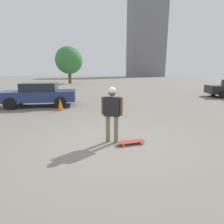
{
  "coord_description": "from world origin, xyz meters",
  "views": [
    {
      "loc": [
        1.16,
        4.84,
        2.07
      ],
      "look_at": [
        0.0,
        0.0,
        0.94
      ],
      "focal_mm": 28.0,
      "sensor_mm": 36.0,
      "label": 1
    }
  ],
  "objects_px": {
    "person": "(112,109)",
    "car_parked_near": "(39,94)",
    "traffic_cone": "(60,104)",
    "skateboard": "(131,142)"
  },
  "relations": [
    {
      "from": "skateboard",
      "to": "car_parked_near",
      "type": "height_order",
      "value": "car_parked_near"
    },
    {
      "from": "traffic_cone",
      "to": "car_parked_near",
      "type": "bearing_deg",
      "value": -52.11
    },
    {
      "from": "skateboard",
      "to": "traffic_cone",
      "type": "relative_size",
      "value": 1.21
    },
    {
      "from": "skateboard",
      "to": "traffic_cone",
      "type": "xyz_separation_m",
      "value": [
        2.23,
        -5.32,
        0.27
      ]
    },
    {
      "from": "person",
      "to": "traffic_cone",
      "type": "xyz_separation_m",
      "value": [
        1.73,
        -5.03,
        -0.68
      ]
    },
    {
      "from": "traffic_cone",
      "to": "skateboard",
      "type": "bearing_deg",
      "value": 112.75
    },
    {
      "from": "person",
      "to": "skateboard",
      "type": "distance_m",
      "value": 1.11
    },
    {
      "from": "person",
      "to": "car_parked_near",
      "type": "distance_m",
      "value": 7.38
    },
    {
      "from": "person",
      "to": "traffic_cone",
      "type": "distance_m",
      "value": 5.36
    },
    {
      "from": "skateboard",
      "to": "car_parked_near",
      "type": "bearing_deg",
      "value": -66.42
    }
  ]
}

